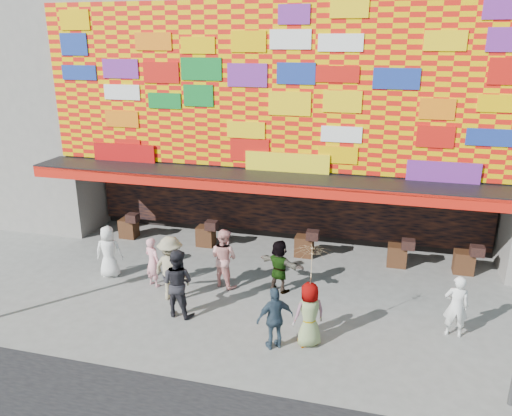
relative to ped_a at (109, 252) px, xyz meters
The scene contains 12 objects.
ground 4.82m from the ped_a, 19.34° to the right, with size 90.00×90.00×0.00m, color slate.
shop_building 9.13m from the ped_a, 55.81° to the left, with size 15.20×9.40×10.00m.
ped_a is the anchor object (origin of this frame).
ped_b 1.58m from the ped_a, ahead, with size 0.55×0.36×1.50m, color pink.
ped_c 3.33m from the ped_a, 28.29° to the right, with size 0.90×0.70×1.85m, color #232127.
ped_d 2.59m from the ped_a, 19.68° to the right, with size 1.21×0.69×1.87m, color gray.
ped_e 6.19m from the ped_a, 22.63° to the right, with size 0.91×0.38×1.55m, color #304354.
ped_f 5.22m from the ped_a, ahead, with size 1.44×0.46×1.55m, color gray.
ped_g 6.78m from the ped_a, 17.68° to the right, with size 0.78×0.51×1.60m, color gray.
ped_h 9.85m from the ped_a, ahead, with size 0.58×0.38×1.59m, color white.
ped_i 3.59m from the ped_a, ahead, with size 0.86×0.67×1.77m, color #F7A6A0.
parasol 6.90m from the ped_a, 17.68° to the right, with size 1.15×1.16×1.77m.
Camera 1 is at (3.41, -10.70, 6.87)m, focal length 35.00 mm.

